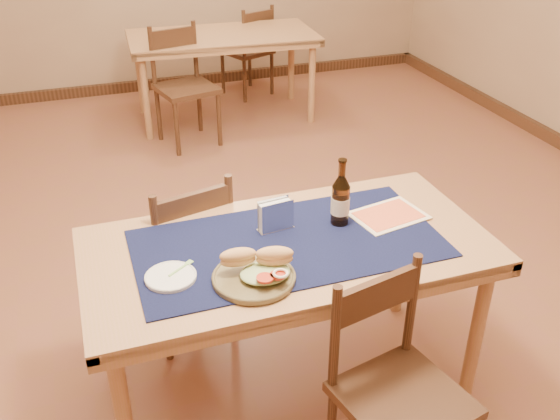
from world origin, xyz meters
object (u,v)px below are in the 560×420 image
object	(u,v)px
chair_main_near	(396,388)
napkin_holder	(276,216)
back_table	(223,44)
beer_bottle	(340,200)
chair_main_far	(185,253)
sandwich_plate	(257,272)
main_table	(288,261)

from	to	relation	value
chair_main_near	napkin_holder	bearing A→B (deg)	107.47
back_table	beer_bottle	distance (m)	3.22
chair_main_near	napkin_holder	world-z (taller)	napkin_holder
chair_main_far	beer_bottle	bearing A→B (deg)	-36.24
back_table	sandwich_plate	world-z (taller)	sandwich_plate
main_table	napkin_holder	size ratio (longest dim) A/B	10.38
back_table	chair_main_far	xyz separation A→B (m)	(-0.90, -2.77, -0.21)
sandwich_plate	back_table	bearing A→B (deg)	77.67
chair_main_far	beer_bottle	world-z (taller)	beer_bottle
back_table	beer_bottle	bearing A→B (deg)	-95.70
main_table	sandwich_plate	distance (m)	0.29
chair_main_near	napkin_holder	xyz separation A→B (m)	(-0.22, 0.68, 0.36)
main_table	back_table	size ratio (longest dim) A/B	0.99
main_table	napkin_holder	world-z (taller)	napkin_holder
chair_main_far	chair_main_near	xyz separation A→B (m)	(0.53, -1.07, -0.00)
back_table	main_table	bearing A→B (deg)	-99.88
chair_main_near	sandwich_plate	size ratio (longest dim) A/B	2.87
main_table	chair_main_near	bearing A→B (deg)	-70.55
back_table	chair_main_far	size ratio (longest dim) A/B	1.84
back_table	beer_bottle	size ratio (longest dim) A/B	5.64
chair_main_far	sandwich_plate	bearing A→B (deg)	-78.05
main_table	beer_bottle	size ratio (longest dim) A/B	5.56
main_table	beer_bottle	distance (m)	0.33
beer_bottle	sandwich_plate	bearing A→B (deg)	-148.78
main_table	chair_main_far	size ratio (longest dim) A/B	1.82
chair_main_far	sandwich_plate	world-z (taller)	chair_main_far
chair_main_near	sandwich_plate	distance (m)	0.64
chair_main_far	beer_bottle	xyz separation A→B (m)	(0.59, -0.43, 0.40)
main_table	napkin_holder	bearing A→B (deg)	97.05
main_table	back_table	xyz separation A→B (m)	(0.57, 3.28, 0.00)
main_table	chair_main_near	world-z (taller)	chair_main_near
chair_main_far	sandwich_plate	xyz separation A→B (m)	(0.15, -0.69, 0.33)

